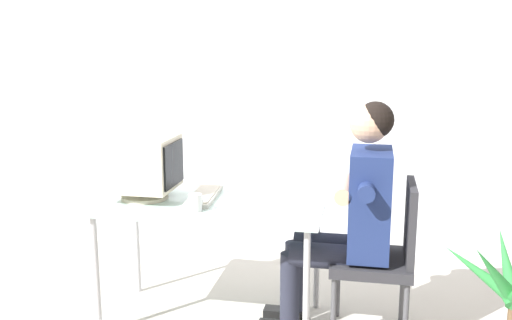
{
  "coord_description": "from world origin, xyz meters",
  "views": [
    {
      "loc": [
        0.9,
        -3.12,
        1.67
      ],
      "look_at": [
        0.27,
        0.0,
        1.0
      ],
      "focal_mm": 40.78,
      "sensor_mm": 36.0,
      "label": 1
    }
  ],
  "objects_px": {
    "desk": "(211,210)",
    "desk_mug": "(195,203)",
    "office_chair": "(384,251)",
    "crt_monitor": "(144,164)",
    "person_seated": "(351,210)",
    "keyboard": "(204,196)"
  },
  "relations": [
    {
      "from": "desk",
      "to": "keyboard",
      "type": "height_order",
      "value": "keyboard"
    },
    {
      "from": "desk",
      "to": "desk_mug",
      "type": "bearing_deg",
      "value": -96.12
    },
    {
      "from": "desk_mug",
      "to": "person_seated",
      "type": "bearing_deg",
      "value": 15.58
    },
    {
      "from": "person_seated",
      "to": "crt_monitor",
      "type": "bearing_deg",
      "value": -177.76
    },
    {
      "from": "crt_monitor",
      "to": "keyboard",
      "type": "distance_m",
      "value": 0.39
    },
    {
      "from": "crt_monitor",
      "to": "office_chair",
      "type": "relative_size",
      "value": 0.41
    },
    {
      "from": "crt_monitor",
      "to": "office_chair",
      "type": "distance_m",
      "value": 1.45
    },
    {
      "from": "crt_monitor",
      "to": "person_seated",
      "type": "height_order",
      "value": "person_seated"
    },
    {
      "from": "office_chair",
      "to": "person_seated",
      "type": "xyz_separation_m",
      "value": [
        -0.19,
        0.0,
        0.23
      ]
    },
    {
      "from": "crt_monitor",
      "to": "keyboard",
      "type": "xyz_separation_m",
      "value": [
        0.33,
        0.07,
        -0.19
      ]
    },
    {
      "from": "office_chair",
      "to": "person_seated",
      "type": "distance_m",
      "value": 0.3
    },
    {
      "from": "desk",
      "to": "keyboard",
      "type": "bearing_deg",
      "value": 145.12
    },
    {
      "from": "desk",
      "to": "desk_mug",
      "type": "relative_size",
      "value": 13.69
    },
    {
      "from": "person_seated",
      "to": "keyboard",
      "type": "bearing_deg",
      "value": 178.23
    },
    {
      "from": "desk",
      "to": "desk_mug",
      "type": "height_order",
      "value": "desk_mug"
    },
    {
      "from": "keyboard",
      "to": "person_seated",
      "type": "bearing_deg",
      "value": -1.77
    },
    {
      "from": "keyboard",
      "to": "person_seated",
      "type": "relative_size",
      "value": 0.33
    },
    {
      "from": "crt_monitor",
      "to": "person_seated",
      "type": "relative_size",
      "value": 0.27
    },
    {
      "from": "keyboard",
      "to": "office_chair",
      "type": "distance_m",
      "value": 1.08
    },
    {
      "from": "keyboard",
      "to": "desk_mug",
      "type": "bearing_deg",
      "value": -83.81
    },
    {
      "from": "office_chair",
      "to": "crt_monitor",
      "type": "bearing_deg",
      "value": -178.07
    },
    {
      "from": "desk",
      "to": "person_seated",
      "type": "height_order",
      "value": "person_seated"
    }
  ]
}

